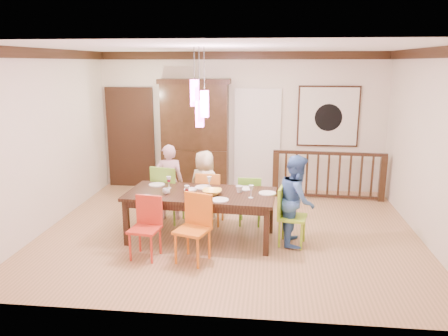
# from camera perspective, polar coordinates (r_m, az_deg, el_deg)

# --- Properties ---
(floor) EXTENTS (6.00, 6.00, 0.00)m
(floor) POSITION_cam_1_polar(r_m,az_deg,el_deg) (7.23, 0.74, -8.15)
(floor) COLOR #A07B4D
(floor) RESTS_ON ground
(ceiling) EXTENTS (6.00, 6.00, 0.00)m
(ceiling) POSITION_cam_1_polar(r_m,az_deg,el_deg) (6.71, 0.82, 15.49)
(ceiling) COLOR white
(ceiling) RESTS_ON wall_back
(wall_back) EXTENTS (6.00, 0.00, 6.00)m
(wall_back) POSITION_cam_1_polar(r_m,az_deg,el_deg) (9.29, 2.24, 6.00)
(wall_back) COLOR beige
(wall_back) RESTS_ON floor
(wall_left) EXTENTS (0.00, 5.00, 5.00)m
(wall_left) POSITION_cam_1_polar(r_m,az_deg,el_deg) (7.70, -22.08, 3.42)
(wall_left) COLOR beige
(wall_left) RESTS_ON floor
(wall_right) EXTENTS (0.00, 5.00, 5.00)m
(wall_right) POSITION_cam_1_polar(r_m,az_deg,el_deg) (7.20, 25.32, 2.45)
(wall_right) COLOR beige
(wall_right) RESTS_ON floor
(crown_molding) EXTENTS (6.00, 5.00, 0.16)m
(crown_molding) POSITION_cam_1_polar(r_m,az_deg,el_deg) (6.71, 0.82, 14.80)
(crown_molding) COLOR black
(crown_molding) RESTS_ON wall_back
(panel_door) EXTENTS (1.04, 0.07, 2.24)m
(panel_door) POSITION_cam_1_polar(r_m,az_deg,el_deg) (9.76, -12.03, 3.70)
(panel_door) COLOR black
(panel_door) RESTS_ON wall_back
(white_doorway) EXTENTS (0.97, 0.05, 2.22)m
(white_doorway) POSITION_cam_1_polar(r_m,az_deg,el_deg) (9.30, 4.36, 3.48)
(white_doorway) COLOR silver
(white_doorway) RESTS_ON wall_back
(painting) EXTENTS (1.25, 0.06, 1.25)m
(painting) POSITION_cam_1_polar(r_m,az_deg,el_deg) (9.28, 13.46, 6.56)
(painting) COLOR black
(painting) RESTS_ON wall_back
(pendant_cluster) EXTENTS (0.27, 0.21, 1.14)m
(pendant_cluster) POSITION_cam_1_polar(r_m,az_deg,el_deg) (6.41, -3.20, 8.46)
(pendant_cluster) COLOR #EB46B7
(pendant_cluster) RESTS_ON ceiling
(dining_table) EXTENTS (2.31, 1.17, 0.75)m
(dining_table) POSITION_cam_1_polar(r_m,az_deg,el_deg) (6.70, -3.04, -3.86)
(dining_table) COLOR black
(dining_table) RESTS_ON floor
(chair_far_left) EXTENTS (0.54, 0.54, 1.00)m
(chair_far_left) POSITION_cam_1_polar(r_m,az_deg,el_deg) (7.52, -7.24, -2.77)
(chair_far_left) COLOR #6DA831
(chair_far_left) RESTS_ON floor
(chair_far_mid) EXTENTS (0.46, 0.46, 0.91)m
(chair_far_mid) POSITION_cam_1_polar(r_m,az_deg,el_deg) (7.38, -1.74, -3.38)
(chair_far_mid) COLOR #C46D23
(chair_far_mid) RESTS_ON floor
(chair_far_right) EXTENTS (0.39, 0.39, 0.85)m
(chair_far_right) POSITION_cam_1_polar(r_m,az_deg,el_deg) (7.38, 3.44, -3.71)
(chair_far_right) COLOR #5D9C26
(chair_far_right) RESTS_ON floor
(chair_near_left) EXTENTS (0.44, 0.44, 0.86)m
(chair_near_left) POSITION_cam_1_polar(r_m,az_deg,el_deg) (6.20, -10.34, -7.25)
(chair_near_left) COLOR red
(chair_near_left) RESTS_ON floor
(chair_near_mid) EXTENTS (0.53, 0.53, 0.93)m
(chair_near_mid) POSITION_cam_1_polar(r_m,az_deg,el_deg) (6.00, -4.16, -7.41)
(chair_near_mid) COLOR orange
(chair_near_mid) RESTS_ON floor
(chair_end_right) EXTENTS (0.47, 0.47, 0.89)m
(chair_end_right) POSITION_cam_1_polar(r_m,az_deg,el_deg) (6.61, 8.96, -5.75)
(chair_end_right) COLOR #99CB27
(chair_end_right) RESTS_ON floor
(china_hutch) EXTENTS (1.49, 0.46, 2.35)m
(china_hutch) POSITION_cam_1_polar(r_m,az_deg,el_deg) (9.24, -3.79, 4.25)
(china_hutch) COLOR black
(china_hutch) RESTS_ON floor
(balustrade) EXTENTS (2.22, 0.21, 0.96)m
(balustrade) POSITION_cam_1_polar(r_m,az_deg,el_deg) (8.98, 13.45, -0.81)
(balustrade) COLOR black
(balustrade) RESTS_ON floor
(person_far_left) EXTENTS (0.54, 0.40, 1.33)m
(person_far_left) POSITION_cam_1_polar(r_m,az_deg,el_deg) (7.62, -7.15, -1.84)
(person_far_left) COLOR beige
(person_far_left) RESTS_ON floor
(person_far_mid) EXTENTS (0.70, 0.59, 1.22)m
(person_far_mid) POSITION_cam_1_polar(r_m,az_deg,el_deg) (7.57, -2.55, -2.28)
(person_far_mid) COLOR beige
(person_far_mid) RESTS_ON floor
(person_end_right) EXTENTS (0.53, 0.67, 1.36)m
(person_end_right) POSITION_cam_1_polar(r_m,az_deg,el_deg) (6.63, 9.48, -4.13)
(person_end_right) COLOR #406CB5
(person_end_right) RESTS_ON floor
(serving_bowl) EXTENTS (0.31, 0.31, 0.07)m
(serving_bowl) POSITION_cam_1_polar(r_m,az_deg,el_deg) (6.57, -1.55, -3.15)
(serving_bowl) COLOR yellow
(serving_bowl) RESTS_ON dining_table
(small_bowl) EXTENTS (0.24, 0.24, 0.06)m
(small_bowl) POSITION_cam_1_polar(r_m,az_deg,el_deg) (6.66, -4.40, -2.99)
(small_bowl) COLOR white
(small_bowl) RESTS_ON dining_table
(cup_left) EXTENTS (0.14, 0.14, 0.09)m
(cup_left) POSITION_cam_1_polar(r_m,az_deg,el_deg) (6.64, -7.55, -3.02)
(cup_left) COLOR silver
(cup_left) RESTS_ON dining_table
(cup_right) EXTENTS (0.12, 0.12, 0.10)m
(cup_right) POSITION_cam_1_polar(r_m,az_deg,el_deg) (6.67, 2.01, -2.77)
(cup_right) COLOR silver
(cup_right) RESTS_ON dining_table
(plate_far_left) EXTENTS (0.26, 0.26, 0.01)m
(plate_far_left) POSITION_cam_1_polar(r_m,az_deg,el_deg) (7.14, -8.76, -2.16)
(plate_far_left) COLOR white
(plate_far_left) RESTS_ON dining_table
(plate_far_mid) EXTENTS (0.26, 0.26, 0.01)m
(plate_far_mid) POSITION_cam_1_polar(r_m,az_deg,el_deg) (6.93, -2.74, -2.51)
(plate_far_mid) COLOR white
(plate_far_mid) RESTS_ON dining_table
(plate_far_right) EXTENTS (0.26, 0.26, 0.01)m
(plate_far_right) POSITION_cam_1_polar(r_m,az_deg,el_deg) (6.86, 2.70, -2.68)
(plate_far_right) COLOR white
(plate_far_right) RESTS_ON dining_table
(plate_near_left) EXTENTS (0.26, 0.26, 0.01)m
(plate_near_left) POSITION_cam_1_polar(r_m,az_deg,el_deg) (6.51, -10.36, -3.81)
(plate_near_left) COLOR white
(plate_near_left) RESTS_ON dining_table
(plate_near_mid) EXTENTS (0.26, 0.26, 0.01)m
(plate_near_mid) POSITION_cam_1_polar(r_m,az_deg,el_deg) (6.29, -0.56, -4.19)
(plate_near_mid) COLOR white
(plate_near_mid) RESTS_ON dining_table
(plate_end_right) EXTENTS (0.26, 0.26, 0.01)m
(plate_end_right) POSITION_cam_1_polar(r_m,az_deg,el_deg) (6.64, 5.69, -3.28)
(plate_end_right) COLOR white
(plate_end_right) RESTS_ON dining_table
(wine_glass_a) EXTENTS (0.08, 0.08, 0.19)m
(wine_glass_a) POSITION_cam_1_polar(r_m,az_deg,el_deg) (6.92, -7.22, -1.87)
(wine_glass_a) COLOR #590C19
(wine_glass_a) RESTS_ON dining_table
(wine_glass_b) EXTENTS (0.08, 0.08, 0.19)m
(wine_glass_b) POSITION_cam_1_polar(r_m,az_deg,el_deg) (6.87, -1.94, -1.89)
(wine_glass_b) COLOR silver
(wine_glass_b) RESTS_ON dining_table
(wine_glass_c) EXTENTS (0.08, 0.08, 0.19)m
(wine_glass_c) POSITION_cam_1_polar(r_m,az_deg,el_deg) (6.40, -4.88, -3.11)
(wine_glass_c) COLOR #590C19
(wine_glass_c) RESTS_ON dining_table
(wine_glass_d) EXTENTS (0.08, 0.08, 0.19)m
(wine_glass_d) POSITION_cam_1_polar(r_m,az_deg,el_deg) (6.39, 3.55, -3.10)
(wine_glass_d) COLOR silver
(wine_glass_d) RESTS_ON dining_table
(napkin) EXTENTS (0.18, 0.14, 0.01)m
(napkin) POSITION_cam_1_polar(r_m,az_deg,el_deg) (6.38, -3.27, -3.97)
(napkin) COLOR #D83359
(napkin) RESTS_ON dining_table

